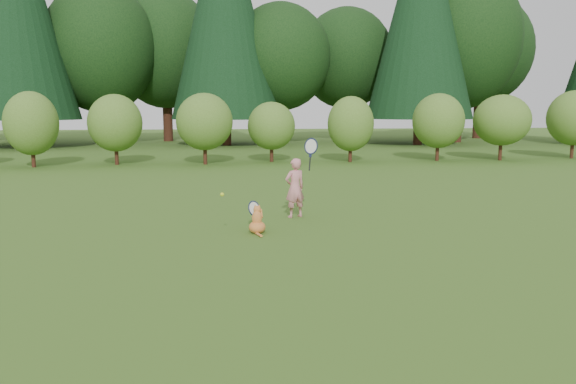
{
  "coord_description": "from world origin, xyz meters",
  "views": [
    {
      "loc": [
        -0.91,
        -8.34,
        2.07
      ],
      "look_at": [
        0.2,
        0.8,
        0.7
      ],
      "focal_mm": 35.0,
      "sensor_mm": 36.0,
      "label": 1
    }
  ],
  "objects": [
    {
      "name": "cat",
      "position": [
        -0.31,
        0.9,
        0.25
      ],
      "size": [
        0.4,
        0.71,
        0.64
      ],
      "rotation": [
        0.0,
        0.0,
        -0.2
      ],
      "color": "orange",
      "rests_on": "ground"
    },
    {
      "name": "woodland_backdrop",
      "position": [
        0.0,
        23.0,
        7.5
      ],
      "size": [
        48.0,
        10.0,
        15.0
      ],
      "primitive_type": null,
      "color": "black",
      "rests_on": "ground"
    },
    {
      "name": "ground",
      "position": [
        0.0,
        0.0,
        0.0
      ],
      "size": [
        100.0,
        100.0,
        0.0
      ],
      "primitive_type": "plane",
      "color": "#295317",
      "rests_on": "ground"
    },
    {
      "name": "child",
      "position": [
        0.51,
        2.17,
        0.6
      ],
      "size": [
        0.68,
        0.48,
        1.7
      ],
      "rotation": [
        0.0,
        0.0,
        3.55
      ],
      "color": "#D57F85",
      "rests_on": "ground"
    },
    {
      "name": "shrub_row",
      "position": [
        0.0,
        13.0,
        1.4
      ],
      "size": [
        28.0,
        3.0,
        2.8
      ],
      "primitive_type": null,
      "color": "#456720",
      "rests_on": "ground"
    },
    {
      "name": "tennis_ball",
      "position": [
        -0.89,
        0.48,
        0.73
      ],
      "size": [
        0.06,
        0.06,
        0.06
      ],
      "color": "#A9C917",
      "rests_on": "ground"
    }
  ]
}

